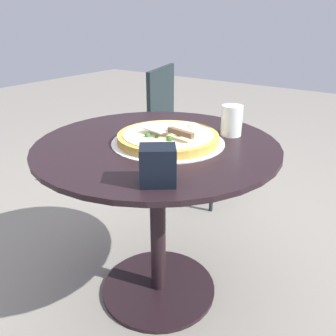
{
  "coord_description": "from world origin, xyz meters",
  "views": [
    {
      "loc": [
        -0.74,
        0.97,
        1.13
      ],
      "look_at": [
        -0.04,
        -0.02,
        0.59
      ],
      "focal_mm": 37.38,
      "sensor_mm": 36.0,
      "label": 1
    }
  ],
  "objects_px": {
    "patio_table": "(157,188)",
    "pizza_on_tray": "(168,138)",
    "patio_chair_near": "(181,122)",
    "pizza_server": "(170,130)",
    "drinking_cup": "(232,121)",
    "napkin_dispenser": "(158,166)"
  },
  "relations": [
    {
      "from": "patio_table",
      "to": "pizza_on_tray",
      "type": "bearing_deg",
      "value": -149.21
    },
    {
      "from": "pizza_on_tray",
      "to": "patio_chair_near",
      "type": "height_order",
      "value": "patio_chair_near"
    },
    {
      "from": "patio_table",
      "to": "patio_chair_near",
      "type": "bearing_deg",
      "value": -62.06
    },
    {
      "from": "patio_table",
      "to": "pizza_server",
      "type": "bearing_deg",
      "value": 175.92
    },
    {
      "from": "pizza_server",
      "to": "patio_chair_near",
      "type": "bearing_deg",
      "value": -58.86
    },
    {
      "from": "pizza_server",
      "to": "drinking_cup",
      "type": "distance_m",
      "value": 0.27
    },
    {
      "from": "napkin_dispenser",
      "to": "drinking_cup",
      "type": "bearing_deg",
      "value": 55.16
    },
    {
      "from": "patio_table",
      "to": "napkin_dispenser",
      "type": "height_order",
      "value": "napkin_dispenser"
    },
    {
      "from": "drinking_cup",
      "to": "patio_chair_near",
      "type": "height_order",
      "value": "patio_chair_near"
    },
    {
      "from": "patio_table",
      "to": "pizza_on_tray",
      "type": "xyz_separation_m",
      "value": [
        -0.04,
        -0.02,
        0.21
      ]
    },
    {
      "from": "patio_table",
      "to": "pizza_on_tray",
      "type": "height_order",
      "value": "pizza_on_tray"
    },
    {
      "from": "pizza_server",
      "to": "drinking_cup",
      "type": "bearing_deg",
      "value": -116.37
    },
    {
      "from": "pizza_on_tray",
      "to": "pizza_server",
      "type": "relative_size",
      "value": 1.94
    },
    {
      "from": "patio_chair_near",
      "to": "drinking_cup",
      "type": "bearing_deg",
      "value": 136.14
    },
    {
      "from": "pizza_on_tray",
      "to": "napkin_dispenser",
      "type": "height_order",
      "value": "napkin_dispenser"
    },
    {
      "from": "pizza_server",
      "to": "patio_chair_near",
      "type": "xyz_separation_m",
      "value": [
        0.51,
        -0.85,
        -0.26
      ]
    },
    {
      "from": "pizza_server",
      "to": "patio_chair_near",
      "type": "height_order",
      "value": "patio_chair_near"
    },
    {
      "from": "patio_table",
      "to": "drinking_cup",
      "type": "height_order",
      "value": "drinking_cup"
    },
    {
      "from": "napkin_dispenser",
      "to": "patio_chair_near",
      "type": "height_order",
      "value": "patio_chair_near"
    },
    {
      "from": "pizza_on_tray",
      "to": "drinking_cup",
      "type": "bearing_deg",
      "value": -124.64
    },
    {
      "from": "drinking_cup",
      "to": "pizza_server",
      "type": "bearing_deg",
      "value": 63.63
    },
    {
      "from": "patio_table",
      "to": "patio_chair_near",
      "type": "relative_size",
      "value": 1.08
    }
  ]
}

